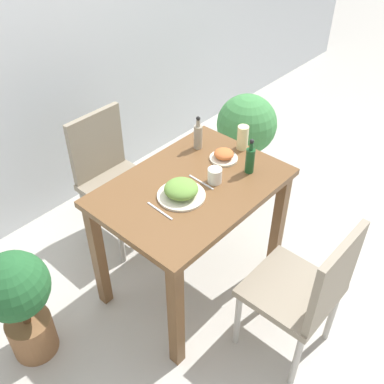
# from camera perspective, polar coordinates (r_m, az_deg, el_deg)

# --- Properties ---
(ground_plane) EXTENTS (16.00, 16.00, 0.00)m
(ground_plane) POSITION_cam_1_polar(r_m,az_deg,el_deg) (2.90, 0.00, -11.28)
(ground_plane) COLOR #B7B2A8
(wall_back) EXTENTS (8.00, 0.05, 2.60)m
(wall_back) POSITION_cam_1_polar(r_m,az_deg,el_deg) (3.01, -19.41, 18.94)
(wall_back) COLOR silver
(wall_back) RESTS_ON ground_plane
(dining_table) EXTENTS (1.00, 0.70, 0.78)m
(dining_table) POSITION_cam_1_polar(r_m,az_deg,el_deg) (2.44, 0.00, -1.55)
(dining_table) COLOR brown
(dining_table) RESTS_ON ground_plane
(chair_near) EXTENTS (0.42, 0.42, 0.89)m
(chair_near) POSITION_cam_1_polar(r_m,az_deg,el_deg) (2.29, 14.38, -11.90)
(chair_near) COLOR gray
(chair_near) RESTS_ON ground_plane
(chair_far) EXTENTS (0.42, 0.42, 0.89)m
(chair_far) POSITION_cam_1_polar(r_m,az_deg,el_deg) (2.96, -10.26, 2.46)
(chair_far) COLOR gray
(chair_far) RESTS_ON ground_plane
(food_plate) EXTENTS (0.25, 0.25, 0.09)m
(food_plate) POSITION_cam_1_polar(r_m,az_deg,el_deg) (2.25, -1.38, 0.20)
(food_plate) COLOR beige
(food_plate) RESTS_ON dining_table
(side_plate) EXTENTS (0.16, 0.16, 0.06)m
(side_plate) POSITION_cam_1_polar(r_m,az_deg,el_deg) (2.53, 4.06, 4.66)
(side_plate) COLOR beige
(side_plate) RESTS_ON dining_table
(drink_cup) EXTENTS (0.08, 0.08, 0.08)m
(drink_cup) POSITION_cam_1_polar(r_m,az_deg,el_deg) (2.35, 2.91, 2.11)
(drink_cup) COLOR silver
(drink_cup) RESTS_ON dining_table
(juice_glass) EXTENTS (0.07, 0.07, 0.14)m
(juice_glass) POSITION_cam_1_polar(r_m,az_deg,el_deg) (2.61, 6.45, 6.88)
(juice_glass) COLOR beige
(juice_glass) RESTS_ON dining_table
(sauce_bottle) EXTENTS (0.05, 0.05, 0.21)m
(sauce_bottle) POSITION_cam_1_polar(r_m,az_deg,el_deg) (2.60, 0.77, 7.15)
(sauce_bottle) COLOR gray
(sauce_bottle) RESTS_ON dining_table
(condiment_bottle) EXTENTS (0.05, 0.05, 0.21)m
(condiment_bottle) POSITION_cam_1_polar(r_m,az_deg,el_deg) (2.42, 7.38, 4.14)
(condiment_bottle) COLOR #194C23
(condiment_bottle) RESTS_ON dining_table
(fork_utensil) EXTENTS (0.02, 0.18, 0.00)m
(fork_utensil) POSITION_cam_1_polar(r_m,az_deg,el_deg) (2.20, -4.11, -2.40)
(fork_utensil) COLOR silver
(fork_utensil) RESTS_ON dining_table
(spoon_utensil) EXTENTS (0.02, 0.17, 0.00)m
(spoon_utensil) POSITION_cam_1_polar(r_m,az_deg,el_deg) (2.37, 1.17, 1.26)
(spoon_utensil) COLOR silver
(spoon_utensil) RESTS_ON dining_table
(potted_plant_left) EXTENTS (0.35, 0.35, 0.70)m
(potted_plant_left) POSITION_cam_1_polar(r_m,az_deg,el_deg) (2.43, -21.12, -12.57)
(potted_plant_left) COLOR brown
(potted_plant_left) RESTS_ON ground_plane
(potted_plant_right) EXTENTS (0.43, 0.43, 0.80)m
(potted_plant_right) POSITION_cam_1_polar(r_m,az_deg,el_deg) (3.32, 6.86, 7.36)
(potted_plant_right) COLOR brown
(potted_plant_right) RESTS_ON ground_plane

